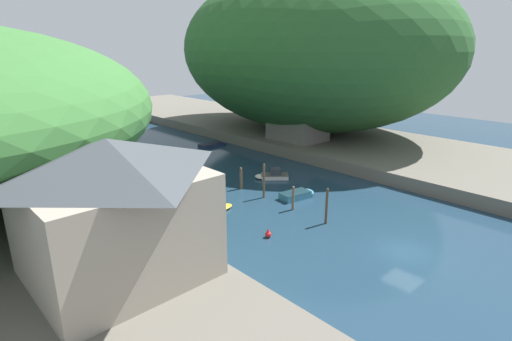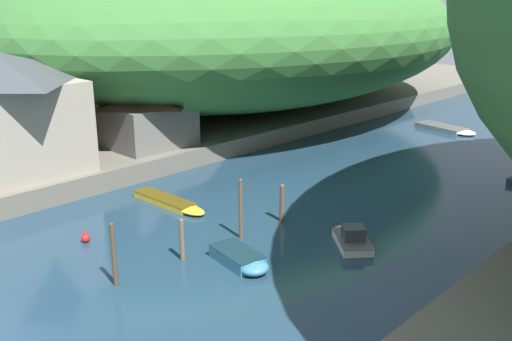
{
  "view_description": "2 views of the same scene",
  "coord_description": "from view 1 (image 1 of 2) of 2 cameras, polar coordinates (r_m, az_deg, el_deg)",
  "views": [
    {
      "loc": [
        -26.85,
        -11.95,
        14.93
      ],
      "look_at": [
        1.55,
        18.33,
        1.92
      ],
      "focal_mm": 28.0,
      "sensor_mm": 36.0,
      "label": 1
    },
    {
      "loc": [
        21.97,
        -5.94,
        13.81
      ],
      "look_at": [
        -2.33,
        19.11,
        2.81
      ],
      "focal_mm": 40.0,
      "sensor_mm": 36.0,
      "label": 2
    }
  ],
  "objects": [
    {
      "name": "right_bank_cottage",
      "position": [
        59.83,
        5.98,
        6.84
      ],
      "size": [
        6.16,
        8.41,
        4.95
      ],
      "color": "slate",
      "rests_on": "right_bank"
    },
    {
      "name": "mooring_post_nearest",
      "position": [
        35.25,
        10.05,
        -5.0
      ],
      "size": [
        0.23,
        0.23,
        3.3
      ],
      "color": "#4C3D2D",
      "rests_on": "water_surface"
    },
    {
      "name": "person_on_quay",
      "position": [
        35.91,
        -20.51,
        -4.05
      ],
      "size": [
        0.29,
        0.42,
        1.69
      ],
      "rotation": [
        0.0,
        0.0,
        1.37
      ],
      "color": "#282D3D",
      "rests_on": "left_bank"
    },
    {
      "name": "boat_far_right_bank",
      "position": [
        46.99,
        2.26,
        -0.68
      ],
      "size": [
        4.05,
        3.85,
        1.22
      ],
      "rotation": [
        0.0,
        0.0,
        0.85
      ],
      "color": "silver",
      "rests_on": "water_surface"
    },
    {
      "name": "water_surface",
      "position": [
        51.99,
        -10.09,
        0.43
      ],
      "size": [
        130.0,
        130.0,
        0.0
      ],
      "primitive_type": "plane",
      "color": "#1E384C",
      "rests_on": "ground"
    },
    {
      "name": "boat_moored_right",
      "position": [
        62.69,
        -6.01,
        3.72
      ],
      "size": [
        4.86,
        2.19,
        0.44
      ],
      "rotation": [
        0.0,
        0.0,
        4.62
      ],
      "color": "navy",
      "rests_on": "water_surface"
    },
    {
      "name": "boat_near_quay",
      "position": [
        37.16,
        -7.19,
        -6.07
      ],
      "size": [
        6.58,
        1.5,
        0.44
      ],
      "rotation": [
        0.0,
        0.0,
        4.74
      ],
      "color": "gold",
      "rests_on": "water_surface"
    },
    {
      "name": "waterfront_building",
      "position": [
        25.03,
        -19.72,
        -4.9
      ],
      "size": [
        10.39,
        9.95,
        8.48
      ],
      "color": "gray",
      "rests_on": "left_bank"
    },
    {
      "name": "boat_cabin_cruiser",
      "position": [
        67.01,
        -21.97,
        3.42
      ],
      "size": [
        6.78,
        3.2,
        0.42
      ],
      "rotation": [
        0.0,
        0.0,
        4.55
      ],
      "color": "white",
      "rests_on": "water_surface"
    },
    {
      "name": "person_by_boathouse",
      "position": [
        27.15,
        -11.35,
        -10.26
      ],
      "size": [
        0.22,
        0.38,
        1.69
      ],
      "rotation": [
        0.0,
        0.0,
        1.56
      ],
      "color": "#282D3D",
      "rests_on": "left_bank"
    },
    {
      "name": "hillside_right",
      "position": [
        66.98,
        7.53,
        16.66
      ],
      "size": [
        34.61,
        48.45,
        25.46
      ],
      "color": "#285628",
      "rests_on": "right_bank"
    },
    {
      "name": "mooring_post_second",
      "position": [
        37.9,
        5.32,
        -3.93
      ],
      "size": [
        0.26,
        0.26,
        2.39
      ],
      "color": "brown",
      "rests_on": "water_surface"
    },
    {
      "name": "channel_buoy_near",
      "position": [
        32.84,
        1.75,
        -9.06
      ],
      "size": [
        0.52,
        0.52,
        0.78
      ],
      "color": "red",
      "rests_on": "water_surface"
    },
    {
      "name": "mooring_post_fourth",
      "position": [
        43.23,
        -2.18,
        -1.09
      ],
      "size": [
        0.31,
        0.31,
        2.45
      ],
      "color": "brown",
      "rests_on": "water_surface"
    },
    {
      "name": "boat_far_upstream",
      "position": [
        41.25,
        6.12,
        -3.42
      ],
      "size": [
        4.07,
        2.24,
        0.7
      ],
      "rotation": [
        0.0,
        0.0,
        4.54
      ],
      "color": "teal",
      "rests_on": "water_surface"
    },
    {
      "name": "right_bank",
      "position": [
        67.15,
        6.98,
        5.07
      ],
      "size": [
        22.0,
        120.0,
        1.5
      ],
      "color": "#666056",
      "rests_on": "ground"
    },
    {
      "name": "boathouse_shed",
      "position": [
        36.06,
        -24.8,
        -2.01
      ],
      "size": [
        6.62,
        6.97,
        4.73
      ],
      "color": "slate",
      "rests_on": "left_bank"
    },
    {
      "name": "mooring_post_middle",
      "position": [
        40.53,
        1.14,
        -1.46
      ],
      "size": [
        0.23,
        0.23,
        3.65
      ],
      "color": "brown",
      "rests_on": "water_surface"
    }
  ]
}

